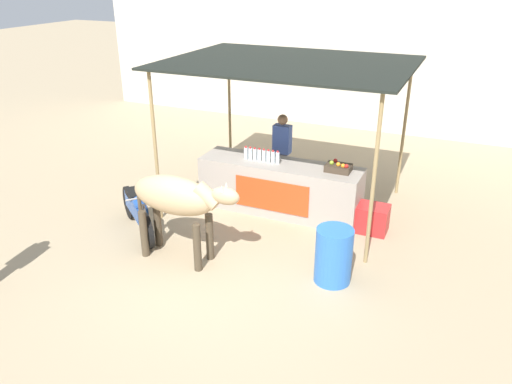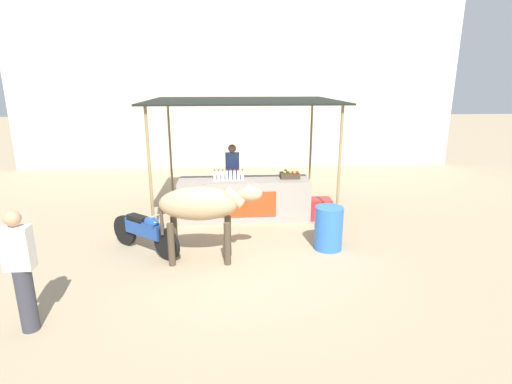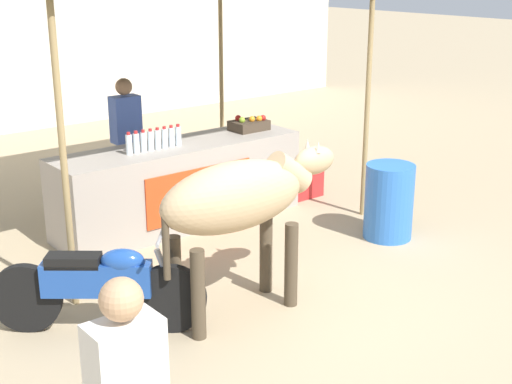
# 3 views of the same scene
# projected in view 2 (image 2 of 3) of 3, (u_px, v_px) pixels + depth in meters

# --- Properties ---
(ground_plane) EXTENTS (60.00, 60.00, 0.00)m
(ground_plane) POSITION_uv_depth(u_px,v_px,m) (249.00, 259.00, 7.31)
(ground_plane) COLOR tan
(building_wall_far) EXTENTS (16.00, 0.50, 6.32)m
(building_wall_far) POSITION_uv_depth(u_px,v_px,m) (237.00, 80.00, 14.32)
(building_wall_far) COLOR beige
(building_wall_far) RESTS_ON ground
(stall_counter) EXTENTS (3.00, 0.82, 0.96)m
(stall_counter) POSITION_uv_depth(u_px,v_px,m) (244.00, 199.00, 9.29)
(stall_counter) COLOR #9E9389
(stall_counter) RESTS_ON ground
(stall_awning) EXTENTS (4.20, 3.20, 2.73)m
(stall_awning) POSITION_uv_depth(u_px,v_px,m) (243.00, 105.00, 9.00)
(stall_awning) COLOR black
(stall_awning) RESTS_ON ground
(water_bottle_row) EXTENTS (0.70, 0.07, 0.25)m
(water_bottle_row) POSITION_uv_depth(u_px,v_px,m) (229.00, 175.00, 9.06)
(water_bottle_row) COLOR silver
(water_bottle_row) RESTS_ON stall_counter
(fruit_crate) EXTENTS (0.44, 0.32, 0.18)m
(fruit_crate) POSITION_uv_depth(u_px,v_px,m) (290.00, 175.00, 9.26)
(fruit_crate) COLOR #3F3326
(fruit_crate) RESTS_ON stall_counter
(vendor_behind_counter) EXTENTS (0.34, 0.22, 1.65)m
(vendor_behind_counter) POSITION_uv_depth(u_px,v_px,m) (233.00, 176.00, 9.90)
(vendor_behind_counter) COLOR #383842
(vendor_behind_counter) RESTS_ON ground
(cooler_box) EXTENTS (0.60, 0.44, 0.48)m
(cooler_box) POSITION_uv_depth(u_px,v_px,m) (318.00, 209.00, 9.38)
(cooler_box) COLOR red
(cooler_box) RESTS_ON ground
(water_barrel) EXTENTS (0.54, 0.54, 0.84)m
(water_barrel) POSITION_uv_depth(u_px,v_px,m) (329.00, 228.00, 7.65)
(water_barrel) COLOR blue
(water_barrel) RESTS_ON ground
(cow) EXTENTS (1.83, 0.56, 1.44)m
(cow) POSITION_uv_depth(u_px,v_px,m) (203.00, 206.00, 6.98)
(cow) COLOR tan
(cow) RESTS_ON ground
(motorcycle_parked) EXTENTS (1.44, 1.20, 0.90)m
(motorcycle_parked) POSITION_uv_depth(u_px,v_px,m) (145.00, 231.00, 7.50)
(motorcycle_parked) COLOR black
(motorcycle_parked) RESTS_ON ground
(passerby_on_street) EXTENTS (0.34, 0.22, 1.65)m
(passerby_on_street) POSITION_uv_depth(u_px,v_px,m) (22.00, 271.00, 5.02)
(passerby_on_street) COLOR #383842
(passerby_on_street) RESTS_ON ground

